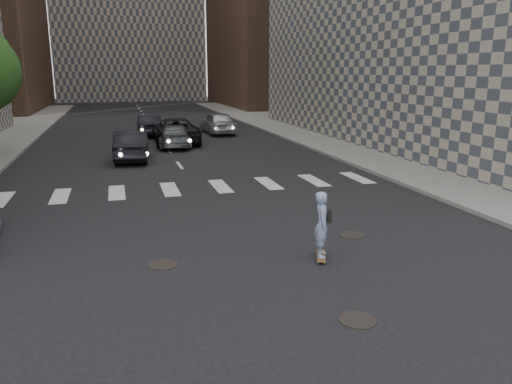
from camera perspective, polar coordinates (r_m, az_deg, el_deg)
ground at (r=11.37m, az=0.22°, el=-9.50°), size 160.00×160.00×0.00m
sidewalk_right at (r=34.98m, az=14.34°, el=6.01°), size 13.00×80.00×0.15m
manhole_a at (r=9.66m, az=11.52°, el=-14.13°), size 0.70×0.70×0.02m
manhole_b at (r=12.14m, az=-10.59°, el=-8.16°), size 0.70×0.70×0.02m
manhole_c at (r=14.25m, az=10.88°, el=-4.84°), size 0.70×0.70×0.02m
skateboarder at (r=12.11m, az=7.59°, el=-3.68°), size 0.57×0.87×1.69m
traffic_car_a at (r=26.48m, az=-14.00°, el=5.17°), size 1.94×4.67×1.50m
traffic_car_b at (r=30.63m, az=-9.28°, el=6.35°), size 2.30×4.77×1.34m
traffic_car_c at (r=32.29m, az=-9.18°, el=6.95°), size 2.81×5.83×1.60m
traffic_car_d at (r=36.87m, az=-4.38°, el=7.92°), size 2.12×4.84×1.62m
traffic_car_e at (r=36.56m, az=-12.14°, el=7.49°), size 1.60×4.50×1.48m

